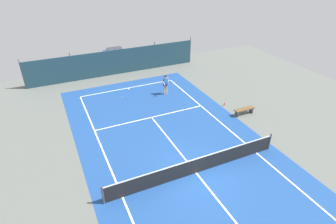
# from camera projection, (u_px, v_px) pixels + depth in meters

# --- Properties ---
(ground_plane) EXTENTS (36.00, 36.00, 0.00)m
(ground_plane) POSITION_uv_depth(u_px,v_px,m) (196.00, 173.00, 15.03)
(ground_plane) COLOR slate
(court_surface) EXTENTS (11.02, 26.60, 0.01)m
(court_surface) POSITION_uv_depth(u_px,v_px,m) (196.00, 173.00, 15.03)
(court_surface) COLOR #1E478C
(court_surface) RESTS_ON ground
(tennis_net) EXTENTS (10.12, 0.10, 1.10)m
(tennis_net) POSITION_uv_depth(u_px,v_px,m) (196.00, 166.00, 14.78)
(tennis_net) COLOR black
(tennis_net) RESTS_ON ground
(back_fence) EXTENTS (16.30, 0.98, 2.70)m
(back_fence) POSITION_uv_depth(u_px,v_px,m) (115.00, 66.00, 27.25)
(back_fence) COLOR #1E3D4C
(back_fence) RESTS_ON ground
(tennis_player) EXTENTS (0.69, 0.77, 1.64)m
(tennis_player) POSITION_uv_depth(u_px,v_px,m) (165.00, 84.00, 22.88)
(tennis_player) COLOR #D8AD8C
(tennis_player) RESTS_ON ground
(tennis_ball_near_player) EXTENTS (0.07, 0.07, 0.07)m
(tennis_ball_near_player) POSITION_uv_depth(u_px,v_px,m) (174.00, 85.00, 24.95)
(tennis_ball_near_player) COLOR #CCDB33
(tennis_ball_near_player) RESTS_ON ground
(tennis_ball_midcourt) EXTENTS (0.07, 0.07, 0.07)m
(tennis_ball_midcourt) POSITION_uv_depth(u_px,v_px,m) (122.00, 97.00, 22.90)
(tennis_ball_midcourt) COLOR #CCDB33
(tennis_ball_midcourt) RESTS_ON ground
(parked_car) EXTENTS (2.08, 4.23, 1.68)m
(parked_car) POSITION_uv_depth(u_px,v_px,m) (116.00, 57.00, 29.01)
(parked_car) COLOR navy
(parked_car) RESTS_ON ground
(courtside_bench) EXTENTS (1.60, 0.40, 0.49)m
(courtside_bench) POSITION_uv_depth(u_px,v_px,m) (244.00, 110.00, 20.27)
(courtside_bench) COLOR brown
(courtside_bench) RESTS_ON ground
(water_bottle) EXTENTS (0.08, 0.08, 0.24)m
(water_bottle) POSITION_uv_depth(u_px,v_px,m) (224.00, 104.00, 21.59)
(water_bottle) COLOR #D84C38
(water_bottle) RESTS_ON ground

